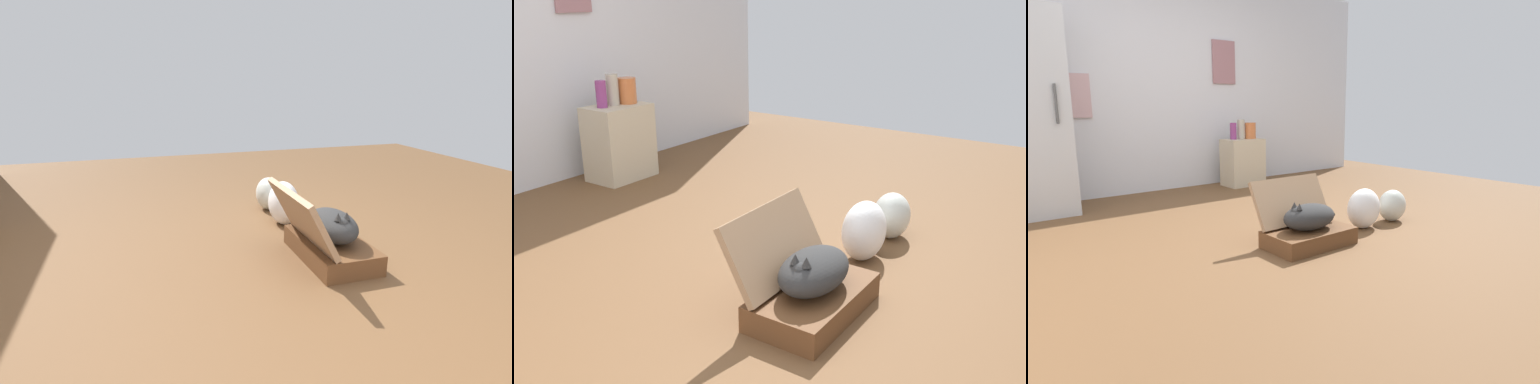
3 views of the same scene
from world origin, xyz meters
TOP-DOWN VIEW (x-y plane):
  - ground_plane at (0.00, 0.00)m, footprint 7.68×7.68m
  - suitcase_base at (-0.03, -0.51)m, footprint 0.65×0.38m
  - suitcase_lid at (-0.03, -0.29)m, footprint 0.65×0.21m
  - cat at (-0.03, -0.51)m, footprint 0.52×0.28m
  - plastic_bag_white at (0.65, -0.45)m, footprint 0.33×0.23m
  - plastic_bag_clear at (1.03, -0.45)m, footprint 0.27×0.22m

SIDE VIEW (x-z plane):
  - ground_plane at x=0.00m, z-range 0.00..0.00m
  - suitcase_base at x=-0.03m, z-range 0.00..0.13m
  - plastic_bag_clear at x=1.03m, z-range 0.00..0.28m
  - plastic_bag_white at x=0.65m, z-range 0.00..0.34m
  - cat at x=-0.03m, z-range 0.12..0.33m
  - suitcase_lid at x=-0.03m, z-range 0.13..0.48m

